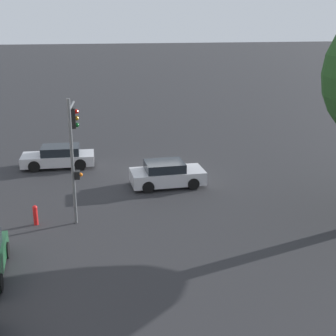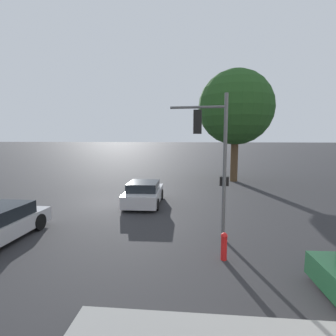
% 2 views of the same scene
% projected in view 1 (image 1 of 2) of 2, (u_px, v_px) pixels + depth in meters
% --- Properties ---
extents(ground_plane, '(300.00, 300.00, 0.00)m').
position_uv_depth(ground_plane, '(163.00, 172.00, 27.90)').
color(ground_plane, '#28282B').
extents(traffic_signal, '(0.48, 2.30, 5.61)m').
position_uv_depth(traffic_signal, '(73.00, 143.00, 20.36)').
color(traffic_signal, '#515456').
rests_on(traffic_signal, ground_plane).
extents(crossing_car_0, '(4.44, 2.08, 1.32)m').
position_uv_depth(crossing_car_0, '(59.00, 157.00, 28.75)').
color(crossing_car_0, '#B7B7BC').
rests_on(crossing_car_0, ground_plane).
extents(crossing_car_1, '(4.00, 2.08, 1.37)m').
position_uv_depth(crossing_car_1, '(167.00, 174.00, 25.49)').
color(crossing_car_1, '#B7B7BC').
rests_on(crossing_car_1, ground_plane).
extents(fire_hydrant, '(0.22, 0.22, 0.92)m').
position_uv_depth(fire_hydrant, '(35.00, 214.00, 20.69)').
color(fire_hydrant, red).
rests_on(fire_hydrant, ground_plane).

